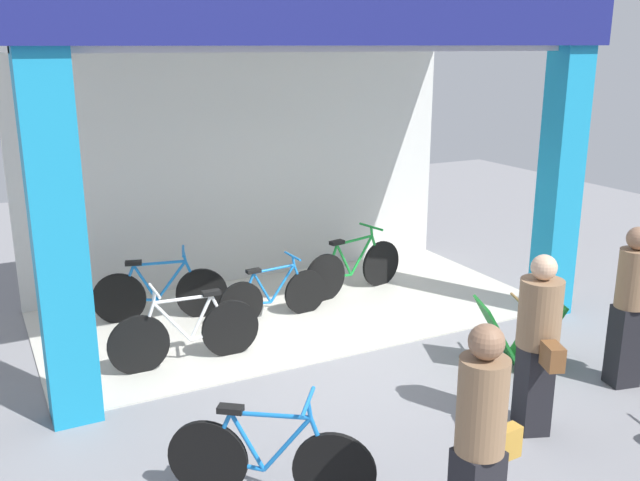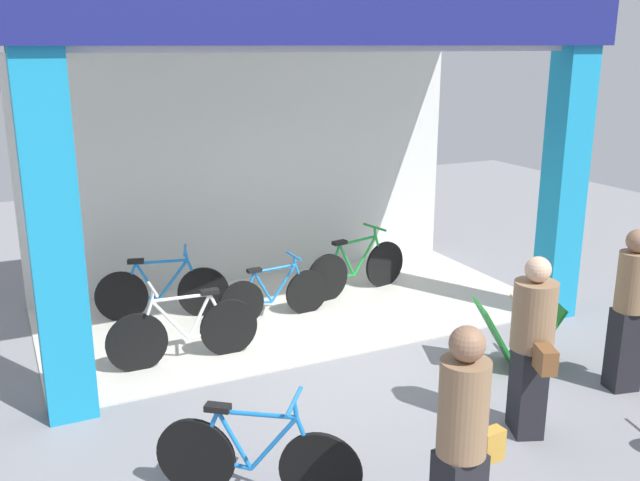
{
  "view_description": "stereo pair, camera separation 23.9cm",
  "coord_description": "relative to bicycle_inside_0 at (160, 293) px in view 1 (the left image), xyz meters",
  "views": [
    {
      "loc": [
        -3.6,
        -6.25,
        3.36
      ],
      "look_at": [
        0.0,
        0.77,
        1.15
      ],
      "focal_mm": 39.34,
      "sensor_mm": 36.0,
      "label": 1
    },
    {
      "loc": [
        -3.38,
        -6.36,
        3.36
      ],
      "look_at": [
        0.0,
        0.77,
        1.15
      ],
      "focal_mm": 39.34,
      "sensor_mm": 36.0,
      "label": 2
    }
  ],
  "objects": [
    {
      "name": "ground_plane",
      "position": [
        1.62,
        -1.99,
        -0.37
      ],
      "size": [
        20.68,
        20.68,
        0.0
      ],
      "primitive_type": "plane",
      "color": "gray",
      "rests_on": "ground"
    },
    {
      "name": "shop_facade",
      "position": [
        1.62,
        -0.39,
        1.9
      ],
      "size": [
        6.54,
        3.4,
        4.23
      ],
      "color": "beige",
      "rests_on": "ground"
    },
    {
      "name": "bicycle_inside_0",
      "position": [
        0.0,
        0.0,
        0.0
      ],
      "size": [
        1.61,
        0.56,
        0.92
      ],
      "color": "black",
      "rests_on": "ground"
    },
    {
      "name": "bicycle_inside_1",
      "position": [
        2.65,
        -0.23,
        0.01
      ],
      "size": [
        1.67,
        0.47,
        0.93
      ],
      "color": "black",
      "rests_on": "ground"
    },
    {
      "name": "bicycle_inside_2",
      "position": [
        1.27,
        -0.63,
        -0.04
      ],
      "size": [
        1.49,
        0.41,
        0.82
      ],
      "color": "black",
      "rests_on": "ground"
    },
    {
      "name": "bicycle_inside_3",
      "position": [
        -0.08,
        -1.37,
        -0.0
      ],
      "size": [
        1.66,
        0.46,
        0.91
      ],
      "color": "black",
      "rests_on": "ground"
    },
    {
      "name": "bicycle_parked_0",
      "position": [
        -0.22,
        -3.97,
        -0.01
      ],
      "size": [
        1.31,
        1.0,
        0.88
      ],
      "color": "black",
      "rests_on": "ground"
    },
    {
      "name": "sandwich_board_sign",
      "position": [
        3.1,
        -3.0,
        0.0
      ],
      "size": [
        0.99,
        0.78,
        0.75
      ],
      "color": "#197226",
      "rests_on": "ground"
    },
    {
      "name": "pedestrian_0",
      "position": [
        3.76,
        -3.84,
        0.49
      ],
      "size": [
        0.54,
        0.37,
        1.67
      ],
      "color": "black",
      "rests_on": "ground"
    },
    {
      "name": "pedestrian_1",
      "position": [
        2.3,
        -4.08,
        0.49
      ],
      "size": [
        0.48,
        0.67,
        1.65
      ],
      "color": "black",
      "rests_on": "ground"
    },
    {
      "name": "pedestrian_2",
      "position": [
        0.69,
        -5.24,
        0.53
      ],
      "size": [
        0.51,
        0.34,
        1.75
      ],
      "color": "black",
      "rests_on": "ground"
    }
  ]
}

